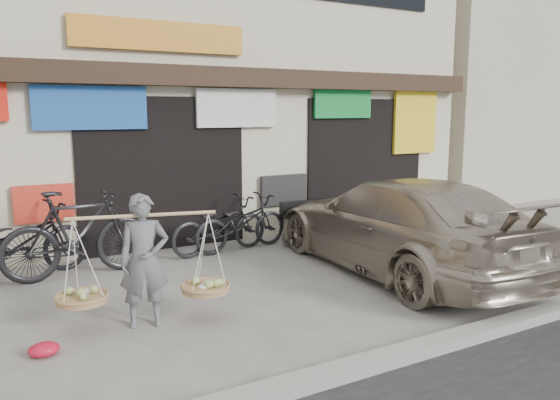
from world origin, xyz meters
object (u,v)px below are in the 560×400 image
suv (398,224)px  bike_3 (241,223)px  bike_2 (220,225)px  bike_0 (18,243)px  bike_1 (78,234)px  street_vendor (144,266)px

suv → bike_3: bearing=-53.0°
bike_2 → bike_3: size_ratio=1.00×
suv → bike_0: bearing=-21.4°
bike_1 → suv: suv is taller
street_vendor → bike_0: bearing=127.7°
bike_0 → bike_3: bearing=-107.6°
suv → bike_2: bearing=-46.6°
bike_0 → street_vendor: bearing=-174.0°
street_vendor → bike_1: street_vendor is taller
bike_0 → suv: size_ratio=0.42×
bike_0 → suv: 5.67m
bike_1 → suv: 4.83m
bike_1 → bike_0: bearing=69.6°
bike_0 → suv: bearing=-131.9°
bike_0 → suv: suv is taller
bike_1 → suv: (4.37, -2.06, 0.07)m
bike_1 → bike_2: bearing=-85.4°
bike_2 → bike_0: bearing=82.2°
bike_1 → bike_2: 2.40m
street_vendor → bike_3: 3.58m
street_vendor → bike_1: size_ratio=0.87×
bike_2 → bike_3: 0.41m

